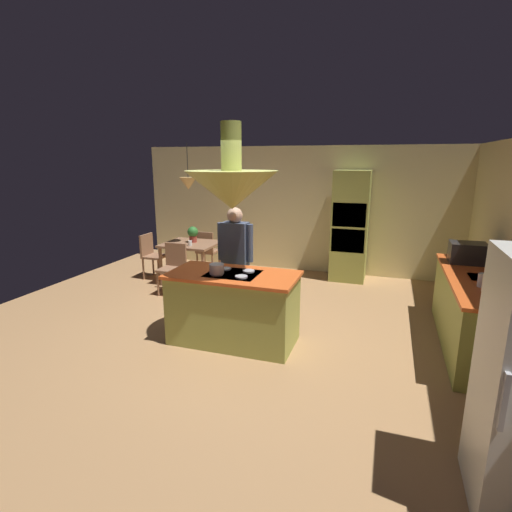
# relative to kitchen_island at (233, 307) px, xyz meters

# --- Properties ---
(ground) EXTENTS (8.16, 8.16, 0.00)m
(ground) POSITION_rel_kitchen_island_xyz_m (0.00, 0.20, -0.46)
(ground) COLOR #AD7F51
(wall_back) EXTENTS (6.80, 0.10, 2.55)m
(wall_back) POSITION_rel_kitchen_island_xyz_m (0.00, 3.65, 0.82)
(wall_back) COLOR beige
(wall_back) RESTS_ON ground
(kitchen_island) EXTENTS (1.62, 0.83, 0.93)m
(kitchen_island) POSITION_rel_kitchen_island_xyz_m (0.00, 0.00, 0.00)
(kitchen_island) COLOR #A0A84C
(kitchen_island) RESTS_ON ground
(counter_run_right) EXTENTS (0.73, 2.37, 0.91)m
(counter_run_right) POSITION_rel_kitchen_island_xyz_m (2.84, 0.80, 0.00)
(counter_run_right) COLOR #A0A84C
(counter_run_right) RESTS_ON ground
(oven_tower) EXTENTS (0.66, 0.62, 2.09)m
(oven_tower) POSITION_rel_kitchen_island_xyz_m (1.10, 3.24, 0.59)
(oven_tower) COLOR #A0A84C
(oven_tower) RESTS_ON ground
(dining_table) EXTENTS (0.98, 0.87, 0.76)m
(dining_table) POSITION_rel_kitchen_island_xyz_m (-1.70, 2.10, 0.19)
(dining_table) COLOR #926649
(dining_table) RESTS_ON ground
(person_at_island) EXTENTS (0.53, 0.22, 1.64)m
(person_at_island) POSITION_rel_kitchen_island_xyz_m (-0.24, 0.68, 0.48)
(person_at_island) COLOR tan
(person_at_island) RESTS_ON ground
(range_hood) EXTENTS (1.10, 1.10, 1.00)m
(range_hood) POSITION_rel_kitchen_island_xyz_m (0.00, -0.00, 1.50)
(range_hood) COLOR #A0A84C
(pendant_light_over_table) EXTENTS (0.32, 0.32, 0.82)m
(pendant_light_over_table) POSITION_rel_kitchen_island_xyz_m (-1.70, 2.10, 1.40)
(pendant_light_over_table) COLOR #E0B266
(chair_facing_island) EXTENTS (0.40, 0.40, 0.87)m
(chair_facing_island) POSITION_rel_kitchen_island_xyz_m (-1.70, 1.44, 0.04)
(chair_facing_island) COLOR #926649
(chair_facing_island) RESTS_ON ground
(chair_by_back_wall) EXTENTS (0.40, 0.40, 0.87)m
(chair_by_back_wall) POSITION_rel_kitchen_island_xyz_m (-1.70, 2.76, 0.04)
(chair_by_back_wall) COLOR #926649
(chair_by_back_wall) RESTS_ON ground
(chair_at_corner) EXTENTS (0.40, 0.40, 0.87)m
(chair_at_corner) POSITION_rel_kitchen_island_xyz_m (-2.57, 2.10, 0.04)
(chair_at_corner) COLOR #926649
(chair_at_corner) RESTS_ON ground
(potted_plant_on_table) EXTENTS (0.20, 0.20, 0.30)m
(potted_plant_on_table) POSITION_rel_kitchen_island_xyz_m (-1.69, 2.18, 0.47)
(potted_plant_on_table) COLOR #99382D
(potted_plant_on_table) RESTS_ON dining_table
(cup_on_table) EXTENTS (0.07, 0.07, 0.09)m
(cup_on_table) POSITION_rel_kitchen_island_xyz_m (-1.60, 1.88, 0.35)
(cup_on_table) COLOR white
(cup_on_table) RESTS_ON dining_table
(canister_flour) EXTENTS (0.12, 0.12, 0.19)m
(canister_flour) POSITION_rel_kitchen_island_xyz_m (2.84, 0.22, 0.55)
(canister_flour) COLOR silver
(canister_flour) RESTS_ON counter_run_right
(canister_sugar) EXTENTS (0.14, 0.14, 0.15)m
(canister_sugar) POSITION_rel_kitchen_island_xyz_m (2.84, 0.40, 0.52)
(canister_sugar) COLOR silver
(canister_sugar) RESTS_ON counter_run_right
(microwave_on_counter) EXTENTS (0.46, 0.36, 0.28)m
(microwave_on_counter) POSITION_rel_kitchen_island_xyz_m (2.84, 1.50, 0.59)
(microwave_on_counter) COLOR #232326
(microwave_on_counter) RESTS_ON counter_run_right
(cooking_pot_on_cooktop) EXTENTS (0.18, 0.18, 0.12)m
(cooking_pot_on_cooktop) POSITION_rel_kitchen_island_xyz_m (-0.16, -0.13, 0.53)
(cooking_pot_on_cooktop) COLOR #B2B2B7
(cooking_pot_on_cooktop) RESTS_ON kitchen_island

